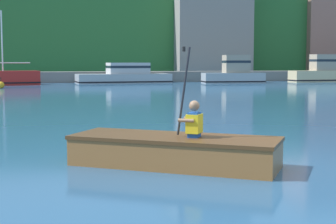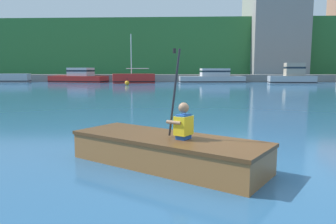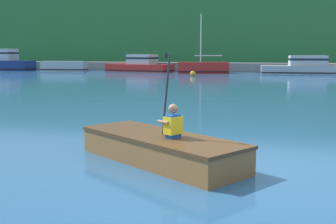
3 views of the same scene
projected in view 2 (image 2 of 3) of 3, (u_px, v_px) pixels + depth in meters
ground_plane at (249, 168)px, 5.43m from camera, size 300.00×300.00×0.00m
shoreline_ridge at (190, 52)px, 57.32m from camera, size 120.00×20.00×9.03m
waterfront_warehouse_left at (273, 29)px, 49.30m from camera, size 7.87×11.24×15.22m
marina_dock at (192, 78)px, 41.71m from camera, size 63.87×2.40×0.90m
moored_boat_dock_west_inner at (293, 76)px, 36.36m from camera, size 5.09×2.05×2.29m
moored_boat_dock_center_near at (79, 77)px, 39.84m from camera, size 7.37×4.00×1.76m
moored_boat_dock_east_inner at (9, 78)px, 38.96m from camera, size 4.87×1.92×1.05m
moored_boat_dock_east_end at (212, 77)px, 38.96m from camera, size 7.87×3.35×1.67m
moored_boat_outer_slip_west at (134, 79)px, 37.47m from camera, size 5.00×2.67×5.50m
rowboat_foreground at (164, 149)px, 5.55m from camera, size 3.50×2.80×0.50m
person_paddler at (183, 122)px, 5.28m from camera, size 0.45×0.45×1.45m
channel_buoy at (127, 83)px, 32.73m from camera, size 0.44×0.44×0.72m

